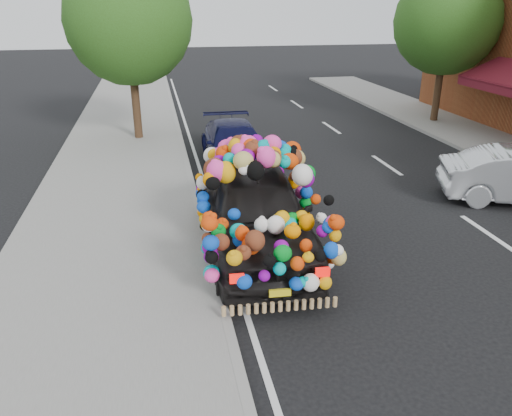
{
  "coord_description": "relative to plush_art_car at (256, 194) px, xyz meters",
  "views": [
    {
      "loc": [
        -3.18,
        -8.4,
        4.56
      ],
      "look_at": [
        -1.36,
        0.53,
        0.8
      ],
      "focal_mm": 35.0,
      "sensor_mm": 36.0,
      "label": 1
    }
  ],
  "objects": [
    {
      "name": "plush_art_car",
      "position": [
        0.0,
        0.0,
        0.0
      ],
      "size": [
        2.54,
        5.1,
        2.28
      ],
      "rotation": [
        0.0,
        0.0,
        -0.05
      ],
      "color": "black",
      "rests_on": "ground"
    },
    {
      "name": "sidewalk",
      "position": [
        -2.91,
        -0.33,
        -1.12
      ],
      "size": [
        4.0,
        60.0,
        0.12
      ],
      "primitive_type": "cube",
      "color": "gray",
      "rests_on": "ground"
    },
    {
      "name": "navy_sedan",
      "position": [
        0.48,
        5.56,
        -0.54
      ],
      "size": [
        1.85,
        4.39,
        1.27
      ],
      "primitive_type": "imported",
      "rotation": [
        0.0,
        0.0,
        -0.02
      ],
      "color": "#0B0C33",
      "rests_on": "ground"
    },
    {
      "name": "ground",
      "position": [
        1.39,
        -0.33,
        -1.18
      ],
      "size": [
        100.0,
        100.0,
        0.0
      ],
      "primitive_type": "plane",
      "color": "black",
      "rests_on": "ground"
    },
    {
      "name": "tree_near_sidewalk",
      "position": [
        -2.41,
        9.17,
        2.85
      ],
      "size": [
        4.2,
        4.2,
        6.13
      ],
      "color": "#332114",
      "rests_on": "ground"
    },
    {
      "name": "tree_far_b",
      "position": [
        9.39,
        9.67,
        2.71
      ],
      "size": [
        4.0,
        4.0,
        5.9
      ],
      "color": "#332114",
      "rests_on": "ground"
    },
    {
      "name": "kerb",
      "position": [
        -0.96,
        -0.33,
        -1.11
      ],
      "size": [
        0.15,
        60.0,
        0.13
      ],
      "primitive_type": "cube",
      "color": "gray",
      "rests_on": "ground"
    },
    {
      "name": "lane_markings",
      "position": [
        4.99,
        -0.33,
        -1.17
      ],
      "size": [
        6.0,
        50.0,
        0.01
      ],
      "primitive_type": null,
      "color": "silver",
      "rests_on": "ground"
    }
  ]
}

